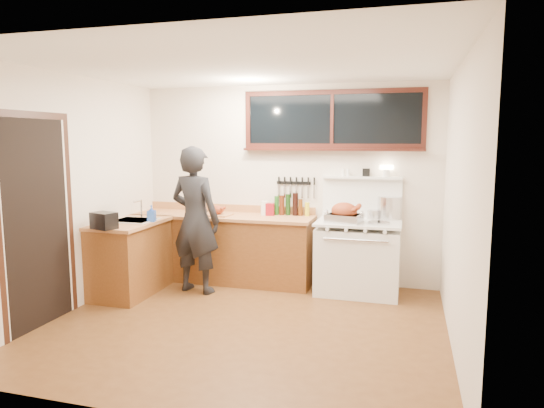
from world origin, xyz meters
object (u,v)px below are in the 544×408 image
(roast_turkey, at_px, (345,214))
(man, at_px, (195,220))
(vintage_stove, at_px, (358,256))
(cutting_board, at_px, (217,212))

(roast_turkey, bearing_deg, man, -167.96)
(roast_turkey, bearing_deg, vintage_stove, 38.18)
(man, bearing_deg, cutting_board, 76.30)
(vintage_stove, height_order, man, man)
(cutting_board, relative_size, roast_turkey, 0.83)
(man, relative_size, roast_turkey, 3.92)
(vintage_stove, xyz_separation_m, roast_turkey, (-0.16, -0.13, 0.53))
(man, bearing_deg, vintage_stove, 14.62)
(man, height_order, roast_turkey, man)
(man, xyz_separation_m, cutting_board, (0.11, 0.44, 0.04))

